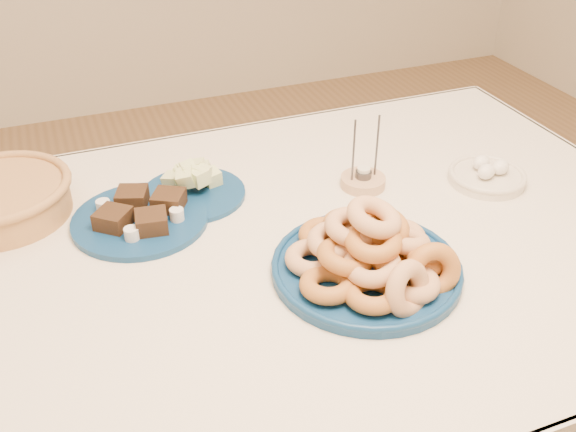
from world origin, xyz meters
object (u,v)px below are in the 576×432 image
object	(u,v)px
candle_holder	(363,180)
brownie_plate	(141,216)
dining_table	(279,286)
wicker_basket	(0,198)
donut_platter	(370,256)
egg_bowl	(487,175)
melon_plate	(192,185)

from	to	relation	value
candle_holder	brownie_plate	bearing A→B (deg)	175.93
dining_table	wicker_basket	bearing A→B (deg)	148.08
donut_platter	egg_bowl	xyz separation A→B (m)	(0.41, 0.20, -0.02)
dining_table	donut_platter	distance (m)	0.24
melon_plate	brownie_plate	world-z (taller)	melon_plate
dining_table	candle_holder	bearing A→B (deg)	29.20
melon_plate	wicker_basket	world-z (taller)	melon_plate
melon_plate	egg_bowl	distance (m)	0.67
dining_table	melon_plate	bearing A→B (deg)	113.83
donut_platter	egg_bowl	distance (m)	0.46
melon_plate	candle_holder	distance (m)	0.38
donut_platter	candle_holder	distance (m)	0.32
brownie_plate	wicker_basket	distance (m)	0.30
donut_platter	melon_plate	distance (m)	0.46
dining_table	egg_bowl	bearing A→B (deg)	6.09
brownie_plate	egg_bowl	size ratio (longest dim) A/B	1.62
brownie_plate	melon_plate	bearing A→B (deg)	28.45
melon_plate	brownie_plate	size ratio (longest dim) A/B	0.72
dining_table	donut_platter	world-z (taller)	donut_platter
dining_table	egg_bowl	xyz separation A→B (m)	(0.53, 0.06, 0.12)
melon_plate	dining_table	bearing A→B (deg)	-66.17
brownie_plate	egg_bowl	world-z (taller)	egg_bowl
dining_table	melon_plate	distance (m)	0.30
melon_plate	wicker_basket	size ratio (longest dim) A/B	0.65
wicker_basket	candle_holder	bearing A→B (deg)	-12.55
wicker_basket	egg_bowl	distance (m)	1.07
melon_plate	donut_platter	bearing A→B (deg)	-59.56
wicker_basket	candle_holder	world-z (taller)	candle_holder
dining_table	wicker_basket	xyz separation A→B (m)	(-0.50, 0.31, 0.15)
melon_plate	brownie_plate	distance (m)	0.15
wicker_basket	dining_table	bearing A→B (deg)	-31.92
donut_platter	melon_plate	bearing A→B (deg)	120.44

